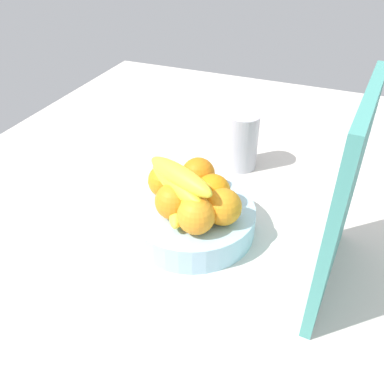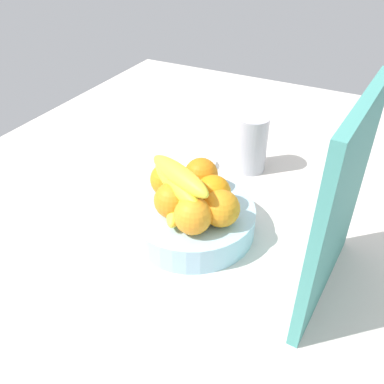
# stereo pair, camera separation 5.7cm
# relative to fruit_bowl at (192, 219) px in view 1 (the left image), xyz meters

# --- Properties ---
(ground_plane) EXTENTS (1.80, 1.40, 0.03)m
(ground_plane) POSITION_rel_fruit_bowl_xyz_m (-0.02, 0.01, -0.04)
(ground_plane) COLOR beige
(fruit_bowl) EXTENTS (0.26, 0.26, 0.06)m
(fruit_bowl) POSITION_rel_fruit_bowl_xyz_m (0.00, 0.00, 0.00)
(fruit_bowl) COLOR #A7CCE2
(fruit_bowl) RESTS_ON ground_plane
(orange_front_left) EXTENTS (0.07, 0.07, 0.07)m
(orange_front_left) POSITION_rel_fruit_bowl_xyz_m (-0.02, 0.04, 0.06)
(orange_front_left) COLOR orange
(orange_front_left) RESTS_ON fruit_bowl
(orange_front_right) EXTENTS (0.07, 0.07, 0.07)m
(orange_front_right) POSITION_rel_fruit_bowl_xyz_m (-0.07, -0.01, 0.06)
(orange_front_right) COLOR orange
(orange_front_right) RESTS_ON fruit_bowl
(orange_center) EXTENTS (0.07, 0.07, 0.07)m
(orange_center) POSITION_rel_fruit_bowl_xyz_m (-0.02, -0.07, 0.06)
(orange_center) COLOR orange
(orange_center) RESTS_ON fruit_bowl
(orange_back_left) EXTENTS (0.07, 0.07, 0.07)m
(orange_back_left) POSITION_rel_fruit_bowl_xyz_m (0.04, -0.02, 0.06)
(orange_back_left) COLOR orange
(orange_back_left) RESTS_ON fruit_bowl
(orange_back_right) EXTENTS (0.07, 0.07, 0.07)m
(orange_back_right) POSITION_rel_fruit_bowl_xyz_m (0.06, 0.03, 0.06)
(orange_back_right) COLOR orange
(orange_back_right) RESTS_ON fruit_bowl
(orange_top_stack) EXTENTS (0.07, 0.07, 0.07)m
(orange_top_stack) POSITION_rel_fruit_bowl_xyz_m (0.02, 0.07, 0.06)
(orange_top_stack) COLOR orange
(orange_top_stack) RESTS_ON fruit_bowl
(banana_bunch) EXTENTS (0.17, 0.18, 0.11)m
(banana_bunch) POSITION_rel_fruit_bowl_xyz_m (0.01, -0.02, 0.08)
(banana_bunch) COLOR yellow
(banana_bunch) RESTS_ON fruit_bowl
(cutting_board) EXTENTS (0.28, 0.04, 0.36)m
(cutting_board) POSITION_rel_fruit_bowl_xyz_m (0.04, 0.28, 0.15)
(cutting_board) COLOR teal
(cutting_board) RESTS_ON ground_plane
(thermos_tumbler) EXTENTS (0.08, 0.08, 0.14)m
(thermos_tumbler) POSITION_rel_fruit_bowl_xyz_m (-0.28, 0.02, 0.04)
(thermos_tumbler) COLOR #B4B1BB
(thermos_tumbler) RESTS_ON ground_plane
(jar_lid) EXTENTS (0.07, 0.07, 0.01)m
(jar_lid) POSITION_rel_fruit_bowl_xyz_m (-0.24, -0.09, -0.02)
(jar_lid) COLOR white
(jar_lid) RESTS_ON ground_plane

